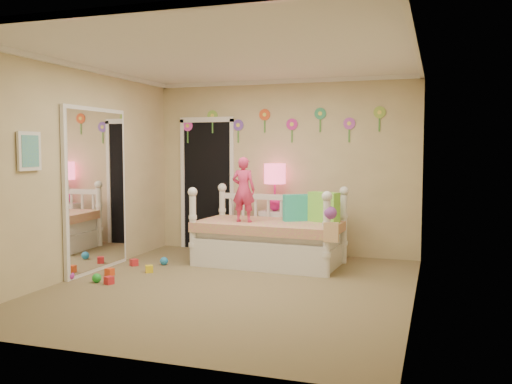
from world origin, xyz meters
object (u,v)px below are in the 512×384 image
(daybed, at_px, (269,226))
(child, at_px, (244,190))
(nightstand, at_px, (275,233))
(table_lamp, at_px, (275,180))

(daybed, bearing_deg, child, -147.29)
(daybed, xyz_separation_m, child, (-0.31, -0.17, 0.50))
(daybed, distance_m, child, 0.61)
(daybed, xyz_separation_m, nightstand, (-0.13, 0.70, -0.20))
(child, distance_m, nightstand, 1.13)
(daybed, height_order, table_lamp, table_lamp)
(nightstand, bearing_deg, table_lamp, 0.00)
(child, bearing_deg, daybed, -150.07)
(daybed, relative_size, nightstand, 2.98)
(child, xyz_separation_m, nightstand, (0.18, 0.87, -0.70))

